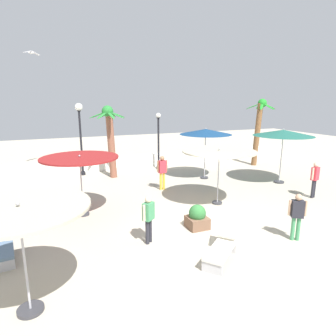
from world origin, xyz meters
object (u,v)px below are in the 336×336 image
at_px(lamp_post_1, 158,138).
at_px(guest_1, 162,169).
at_px(palm_tree_1, 110,133).
at_px(lounge_chair_1, 2,244).
at_px(lounge_chair_0, 223,245).
at_px(guest_0, 315,176).
at_px(patio_umbrella_0, 283,133).
at_px(planter, 197,217).
at_px(patio_umbrella_3, 80,160).
at_px(guest_3, 297,213).
at_px(patio_umbrella_1, 219,153).
at_px(seagull_0, 31,53).
at_px(patio_umbrella_2, 206,132).
at_px(lamp_post_0, 80,127).
at_px(palm_tree_0, 259,125).
at_px(guest_2, 148,215).
at_px(patio_umbrella_4, 19,214).

distance_m(lamp_post_1, guest_1, 4.69).
distance_m(palm_tree_1, lounge_chair_1, 9.21).
xyz_separation_m(palm_tree_1, lounge_chair_0, (1.06, -10.08, -2.18)).
relative_size(guest_0, guest_1, 0.97).
distance_m(patio_umbrella_0, guest_0, 3.07).
bearing_deg(planter, guest_1, 83.86).
height_order(patio_umbrella_3, guest_3, patio_umbrella_3).
height_order(palm_tree_1, guest_3, palm_tree_1).
height_order(patio_umbrella_1, seagull_0, seagull_0).
relative_size(palm_tree_1, planter, 4.83).
distance_m(patio_umbrella_2, patio_umbrella_3, 7.72).
xyz_separation_m(patio_umbrella_0, guest_3, (-4.36, -5.43, -1.76)).
height_order(patio_umbrella_1, lounge_chair_1, patio_umbrella_1).
distance_m(patio_umbrella_3, planter, 4.84).
relative_size(patio_umbrella_1, planter, 3.64).
bearing_deg(lamp_post_0, lounge_chair_1, -110.12).
bearing_deg(patio_umbrella_3, patio_umbrella_2, 23.17).
xyz_separation_m(patio_umbrella_3, palm_tree_0, (12.18, 4.84, 0.54)).
distance_m(patio_umbrella_2, palm_tree_1, 5.36).
height_order(lounge_chair_1, guest_1, guest_1).
xyz_separation_m(patio_umbrella_0, guest_0, (-0.37, -2.55, -1.68)).
xyz_separation_m(guest_0, guest_2, (-8.39, -1.28, -0.08)).
xyz_separation_m(lamp_post_0, seagull_0, (-2.23, 1.26, 4.13)).
bearing_deg(patio_umbrella_0, lamp_post_1, 131.10).
xyz_separation_m(lounge_chair_1, planter, (6.07, -0.39, -0.02)).
distance_m(patio_umbrella_1, planter, 3.27).
relative_size(guest_1, guest_2, 1.11).
height_order(lamp_post_1, guest_0, lamp_post_1).
distance_m(patio_umbrella_0, palm_tree_0, 4.51).
relative_size(patio_umbrella_3, guest_3, 1.86).
bearing_deg(lounge_chair_0, lamp_post_0, 102.66).
bearing_deg(lamp_post_1, patio_umbrella_0, -48.90).
xyz_separation_m(patio_umbrella_4, seagull_0, (0.20, 12.86, 4.76)).
xyz_separation_m(lounge_chair_0, planter, (0.29, 2.08, -0.02)).
height_order(patio_umbrella_0, guest_2, patio_umbrella_0).
bearing_deg(patio_umbrella_2, palm_tree_0, 19.51).
bearing_deg(palm_tree_0, lounge_chair_1, -153.93).
distance_m(patio_umbrella_3, patio_umbrella_4, 5.38).
bearing_deg(guest_0, palm_tree_0, 72.16).
xyz_separation_m(patio_umbrella_2, lounge_chair_1, (-9.58, -5.38, -2.25)).
height_order(guest_0, guest_1, guest_1).
height_order(patio_umbrella_3, patio_umbrella_4, patio_umbrella_4).
bearing_deg(palm_tree_0, palm_tree_1, 177.54).
distance_m(palm_tree_1, lounge_chair_0, 10.36).
bearing_deg(guest_3, patio_umbrella_2, 82.33).
distance_m(palm_tree_0, lounge_chair_0, 13.34).
distance_m(patio_umbrella_0, lamp_post_1, 7.47).
bearing_deg(planter, lamp_post_1, 77.87).
xyz_separation_m(patio_umbrella_1, lamp_post_1, (-0.02, 7.18, -0.25)).
distance_m(patio_umbrella_0, palm_tree_1, 9.38).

